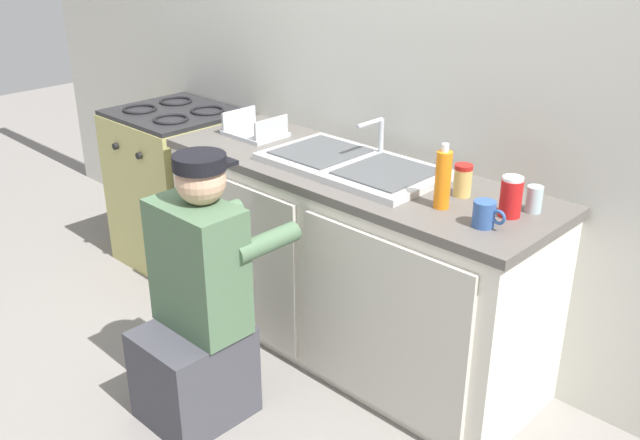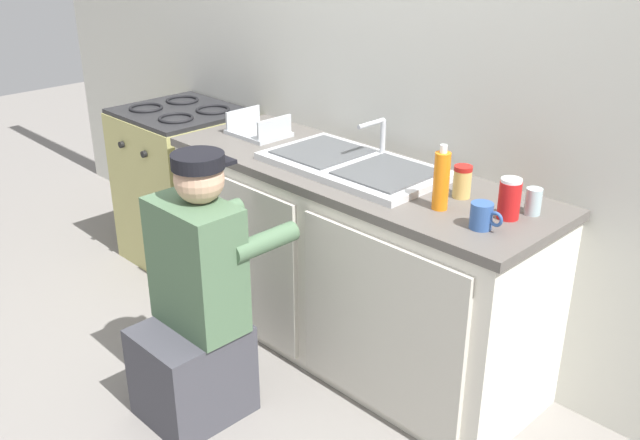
# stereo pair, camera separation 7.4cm
# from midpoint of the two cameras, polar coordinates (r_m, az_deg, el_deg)

# --- Properties ---
(ground_plane) EXTENTS (12.00, 12.00, 0.00)m
(ground_plane) POSITION_cam_midpoint_polar(r_m,az_deg,el_deg) (3.31, -0.61, -11.88)
(ground_plane) COLOR gray
(back_wall) EXTENTS (6.00, 0.10, 2.50)m
(back_wall) POSITION_cam_midpoint_polar(r_m,az_deg,el_deg) (3.24, 7.76, 11.53)
(back_wall) COLOR silver
(back_wall) RESTS_ON ground_plane
(counter_cabinet) EXTENTS (1.82, 0.62, 0.85)m
(counter_cabinet) POSITION_cam_midpoint_polar(r_m,az_deg,el_deg) (3.26, 3.04, -3.66)
(counter_cabinet) COLOR silver
(counter_cabinet) RESTS_ON ground_plane
(countertop) EXTENTS (1.86, 0.62, 0.04)m
(countertop) POSITION_cam_midpoint_polar(r_m,az_deg,el_deg) (3.08, 3.34, 3.76)
(countertop) COLOR #5B5651
(countertop) RESTS_ON counter_cabinet
(sink_double_basin) EXTENTS (0.80, 0.44, 0.19)m
(sink_double_basin) POSITION_cam_midpoint_polar(r_m,az_deg,el_deg) (3.07, 3.38, 4.44)
(sink_double_basin) COLOR silver
(sink_double_basin) RESTS_ON countertop
(stove_range) EXTENTS (0.64, 0.62, 0.91)m
(stove_range) POSITION_cam_midpoint_polar(r_m,az_deg,el_deg) (4.16, -10.21, 2.71)
(stove_range) COLOR tan
(stove_range) RESTS_ON ground_plane
(plumber_person) EXTENTS (0.42, 0.61, 1.10)m
(plumber_person) POSITION_cam_midpoint_polar(r_m,az_deg,el_deg) (2.87, -9.16, -7.28)
(plumber_person) COLOR #3F3F47
(plumber_person) RESTS_ON ground_plane
(soda_cup_red) EXTENTS (0.08, 0.08, 0.15)m
(soda_cup_red) POSITION_cam_midpoint_polar(r_m,az_deg,el_deg) (2.66, 15.69, 1.65)
(soda_cup_red) COLOR red
(soda_cup_red) RESTS_ON countertop
(condiment_jar) EXTENTS (0.07, 0.07, 0.13)m
(condiment_jar) POSITION_cam_midpoint_polar(r_m,az_deg,el_deg) (2.81, 12.05, 3.02)
(condiment_jar) COLOR #DBB760
(condiment_jar) RESTS_ON countertop
(coffee_mug) EXTENTS (0.13, 0.08, 0.09)m
(coffee_mug) POSITION_cam_midpoint_polar(r_m,az_deg,el_deg) (2.56, 13.65, 0.32)
(coffee_mug) COLOR #335699
(coffee_mug) RESTS_ON countertop
(dish_rack_tray) EXTENTS (0.28, 0.22, 0.11)m
(dish_rack_tray) POSITION_cam_midpoint_polar(r_m,az_deg,el_deg) (3.54, -4.34, 7.17)
(dish_rack_tray) COLOR #B2B7BC
(dish_rack_tray) RESTS_ON countertop
(water_glass) EXTENTS (0.06, 0.06, 0.10)m
(water_glass) POSITION_cam_midpoint_polar(r_m,az_deg,el_deg) (2.73, 17.44, 1.43)
(water_glass) COLOR #ADC6CC
(water_glass) RESTS_ON countertop
(soap_bottle_orange) EXTENTS (0.06, 0.06, 0.25)m
(soap_bottle_orange) POSITION_cam_midpoint_polar(r_m,az_deg,el_deg) (2.67, 10.46, 3.14)
(soap_bottle_orange) COLOR orange
(soap_bottle_orange) RESTS_ON countertop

